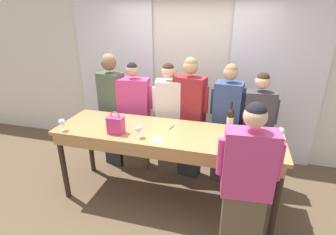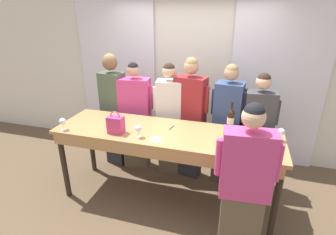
{
  "view_description": "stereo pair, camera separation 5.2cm",
  "coord_description": "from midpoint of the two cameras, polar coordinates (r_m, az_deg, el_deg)",
  "views": [
    {
      "loc": [
        0.79,
        -2.78,
        2.37
      ],
      "look_at": [
        0.0,
        0.08,
        1.15
      ],
      "focal_mm": 28.0,
      "sensor_mm": 36.0,
      "label": 1
    },
    {
      "loc": [
        0.84,
        -2.76,
        2.37
      ],
      "look_at": [
        0.0,
        0.08,
        1.15
      ],
      "focal_mm": 28.0,
      "sensor_mm": 36.0,
      "label": 2
    }
  ],
  "objects": [
    {
      "name": "napkin",
      "position": [
        3.0,
        -2.97,
        -4.83
      ],
      "size": [
        0.16,
        0.16,
        0.0
      ],
      "color": "white",
      "rests_on": "tasting_bar"
    },
    {
      "name": "pen",
      "position": [
        3.28,
        0.33,
        -2.22
      ],
      "size": [
        0.03,
        0.13,
        0.01
      ],
      "color": "black",
      "rests_on": "tasting_bar"
    },
    {
      "name": "tasting_bar",
      "position": [
        3.22,
        -0.99,
        -4.9
      ],
      "size": [
        2.76,
        0.81,
        1.0
      ],
      "color": "#B27F4C",
      "rests_on": "ground_plane"
    },
    {
      "name": "wine_glass_front_left",
      "position": [
        3.02,
        -6.9,
        -2.47
      ],
      "size": [
        0.08,
        0.08,
        0.15
      ],
      "color": "white",
      "rests_on": "tasting_bar"
    },
    {
      "name": "wine_glass_center_mid",
      "position": [
        3.33,
        -11.65,
        -0.39
      ],
      "size": [
        0.08,
        0.08,
        0.15
      ],
      "color": "white",
      "rests_on": "tasting_bar"
    },
    {
      "name": "wall_back",
      "position": [
        4.42,
        4.53,
        9.62
      ],
      "size": [
        12.0,
        0.06,
        2.8
      ],
      "color": "silver",
      "rests_on": "ground_plane"
    },
    {
      "name": "wine_bottle",
      "position": [
        3.35,
        12.99,
        -0.05
      ],
      "size": [
        0.08,
        0.08,
        0.34
      ],
      "color": "black",
      "rests_on": "tasting_bar"
    },
    {
      "name": "handbag",
      "position": [
        3.17,
        -11.76,
        -1.56
      ],
      "size": [
        0.19,
        0.13,
        0.28
      ],
      "color": "#C63870",
      "rests_on": "tasting_bar"
    },
    {
      "name": "wine_glass_center_left",
      "position": [
        3.19,
        22.89,
        -2.77
      ],
      "size": [
        0.08,
        0.08,
        0.15
      ],
      "color": "white",
      "rests_on": "tasting_bar"
    },
    {
      "name": "curtain_panel_right",
      "position": [
        4.32,
        21.93,
        7.02
      ],
      "size": [
        1.39,
        0.03,
        2.69
      ],
      "color": "white",
      "rests_on": "ground_plane"
    },
    {
      "name": "wine_glass_front_mid",
      "position": [
        3.09,
        20.51,
        -3.25
      ],
      "size": [
        0.08,
        0.08,
        0.15
      ],
      "color": "white",
      "rests_on": "tasting_bar"
    },
    {
      "name": "guest_cream_sweater",
      "position": [
        3.86,
        -0.32,
        -0.42
      ],
      "size": [
        0.47,
        0.32,
        1.71
      ],
      "color": "brown",
      "rests_on": "ground_plane"
    },
    {
      "name": "wine_glass_front_right",
      "position": [
        2.81,
        20.09,
        -5.79
      ],
      "size": [
        0.08,
        0.08,
        0.15
      ],
      "color": "white",
      "rests_on": "tasting_bar"
    },
    {
      "name": "guest_pink_top",
      "position": [
        4.04,
        -7.65,
        0.01
      ],
      "size": [
        0.57,
        0.3,
        1.69
      ],
      "color": "brown",
      "rests_on": "ground_plane"
    },
    {
      "name": "guest_navy_coat",
      "position": [
        3.73,
        12.13,
        -1.57
      ],
      "size": [
        0.48,
        0.31,
        1.74
      ],
      "color": "#473833",
      "rests_on": "ground_plane"
    },
    {
      "name": "guest_beige_cap",
      "position": [
        3.76,
        18.18,
        -2.79
      ],
      "size": [
        0.51,
        0.28,
        1.65
      ],
      "color": "brown",
      "rests_on": "ground_plane"
    },
    {
      "name": "wine_glass_back_left",
      "position": [
        3.1,
        17.78,
        -2.78
      ],
      "size": [
        0.08,
        0.08,
        0.15
      ],
      "color": "white",
      "rests_on": "tasting_bar"
    },
    {
      "name": "guest_striped_shirt",
      "position": [
        3.78,
        4.21,
        -0.21
      ],
      "size": [
        0.54,
        0.31,
        1.8
      ],
      "color": "#28282D",
      "rests_on": "ground_plane"
    },
    {
      "name": "wine_glass_center_right",
      "position": [
        3.43,
        -22.52,
        -0.98
      ],
      "size": [
        0.08,
        0.08,
        0.15
      ],
      "color": "white",
      "rests_on": "tasting_bar"
    },
    {
      "name": "ground_plane",
      "position": [
        3.73,
        -0.76,
        -17.01
      ],
      "size": [
        18.0,
        18.0,
        0.0
      ],
      "primitive_type": "plane",
      "color": "brown"
    },
    {
      "name": "host_pouring",
      "position": [
        2.56,
        15.95,
        -14.53
      ],
      "size": [
        0.56,
        0.25,
        1.69
      ],
      "color": "brown",
      "rests_on": "ground_plane"
    },
    {
      "name": "guest_olive_jacket",
      "position": [
        4.15,
        -12.32,
        1.86
      ],
      "size": [
        0.47,
        0.29,
        1.8
      ],
      "color": "#28282D",
      "rests_on": "ground_plane"
    },
    {
      "name": "curtain_panel_left",
      "position": [
        4.8,
        -11.57,
        9.57
      ],
      "size": [
        1.39,
        0.03,
        2.69
      ],
      "color": "white",
      "rests_on": "ground_plane"
    }
  ]
}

